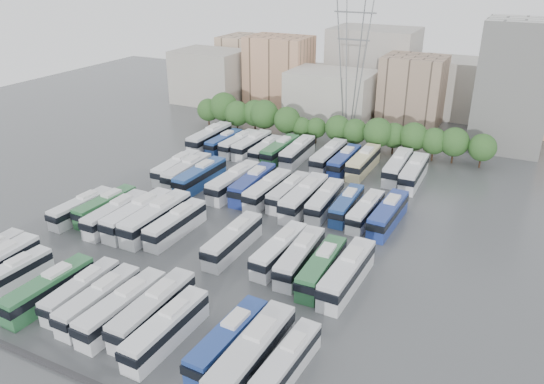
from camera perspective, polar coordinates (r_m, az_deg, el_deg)
The scene contains 51 objects.
ground at distance 79.84m, azimuth -5.16°, elevation -3.78°, with size 220.00×220.00×0.00m, color #424447.
parapet at distance 59.27m, azimuth -22.76°, elevation -16.77°, with size 56.00×0.50×0.50m, color #2D2D30.
tree_line at distance 114.02m, azimuth 5.15°, elevation 7.29°, with size 66.05×7.88×8.42m.
city_buildings at distance 142.12m, azimuth 7.60°, elevation 12.01°, with size 102.00×35.00×20.00m.
apartment_tower at distance 120.12m, azimuth 24.62°, elevation 10.35°, with size 14.00×14.00×26.00m, color silver.
electricity_pylon at distance 116.80m, azimuth 8.68°, elevation 14.72°, with size 9.00×6.91×33.83m.
bus_r0_s2 at distance 72.45m, azimuth -26.29°, elevation -8.06°, with size 2.92×11.04×3.43m.
bus_r0_s4 at distance 67.67m, azimuth -22.88°, elevation -9.58°, with size 3.06×12.04×3.75m.
bus_r0_s5 at distance 66.27m, azimuth -19.80°, elevation -9.94°, with size 2.73×11.10×3.46m.
bus_r0_s6 at distance 63.89m, azimuth -18.10°, elevation -10.96°, with size 2.59×11.58×3.63m.
bus_r0_s7 at distance 61.78m, azimuth -15.78°, elevation -11.84°, with size 3.08×12.37×3.86m.
bus_r0_s8 at distance 60.61m, azimuth -12.64°, elevation -12.19°, with size 2.78×12.59×3.95m.
bus_r0_s9 at distance 57.78m, azimuth -11.27°, elevation -14.21°, with size 2.89×12.04×3.76m.
bus_r0_s11 at distance 55.50m, azimuth -4.73°, elevation -15.60°, with size 3.14×12.08×3.76m.
bus_r0_s12 at distance 53.40m, azimuth -2.19°, elevation -17.06°, with size 3.22×13.64×4.26m.
bus_r0_s13 at distance 53.25m, azimuth 1.63°, elevation -17.81°, with size 2.90×10.90×3.39m.
bus_r1_s0 at distance 86.63m, azimuth -19.79°, elevation -1.58°, with size 3.02×11.40×3.54m.
bus_r1_s1 at distance 85.93m, azimuth -17.45°, elevation -1.44°, with size 3.00×11.55×3.59m.
bus_r1_s2 at distance 82.70m, azimuth -16.45°, elevation -2.25°, with size 2.73×12.17×3.81m.
bus_r1_s3 at distance 81.21m, azimuth -14.19°, elevation -2.34°, with size 3.11×13.36×4.18m.
bus_r1_s4 at distance 79.54m, azimuth -12.34°, elevation -2.68°, with size 3.07×13.71×4.29m.
bus_r1_s5 at distance 77.76m, azimuth -10.30°, elevation -3.36°, with size 2.77×12.07×3.78m.
bus_r1_s8 at distance 72.46m, azimuth -4.22°, elevation -5.14°, with size 2.69×12.30×3.86m.
bus_r1_s10 at distance 70.09m, azimuth 0.83°, elevation -6.22°, with size 3.07×11.97×3.73m.
bus_r1_s11 at distance 68.57m, azimuth 3.03°, elevation -6.96°, with size 3.20×12.27×3.82m.
bus_r1_s12 at distance 66.66m, azimuth 5.38°, elevation -8.06°, with size 2.94×12.10×3.78m.
bus_r1_s13 at distance 65.61m, azimuth 8.09°, elevation -8.62°, with size 3.18×13.16×4.11m.
bus_r2_s1 at distance 98.16m, azimuth -10.21°, elevation 2.63°, with size 3.08×12.32×3.84m.
bus_r2_s2 at distance 95.83m, azimuth -9.09°, elevation 2.21°, with size 3.14×12.69×3.96m.
bus_r2_s3 at distance 93.32m, azimuth -7.73°, elevation 1.70°, with size 3.13×12.86×4.01m.
bus_r2_s5 at distance 90.30m, azimuth -4.15°, elevation 1.13°, with size 3.37×13.37×4.16m.
bus_r2_s6 at distance 89.37m, azimuth -2.08°, elevation 0.90°, with size 3.32×13.11×4.09m.
bus_r2_s7 at distance 87.34m, azimuth -0.46°, elevation 0.28°, with size 3.08×12.50×3.90m.
bus_r2_s8 at distance 86.77m, azimuth 1.81°, elevation 0.03°, with size 2.82×11.91×3.72m.
bus_r2_s9 at distance 84.29m, azimuth 3.47°, elevation -0.55°, with size 2.99×13.67×4.29m.
bus_r2_s10 at distance 84.10m, azimuth 5.70°, elevation -0.88°, with size 3.12×12.11×3.77m.
bus_r2_s11 at distance 83.30m, azimuth 8.04°, elevation -1.36°, with size 2.79×11.27×3.51m.
bus_r2_s12 at distance 81.75m, azimuth 10.04°, elevation -2.01°, with size 2.83×11.35×3.54m.
bus_r2_s13 at distance 80.96m, azimuth 12.39°, elevation -2.32°, with size 3.17×12.72×3.96m.
bus_r3_s0 at distance 112.83m, azimuth -6.72°, elevation 5.82°, with size 3.04×13.61×4.26m.
bus_r3_s1 at distance 111.09m, azimuth -5.19°, elevation 5.39°, with size 2.75×11.20×3.50m.
bus_r3_s2 at distance 109.88m, azimuth -3.59°, elevation 5.27°, with size 3.08×11.74×3.65m.
bus_r3_s3 at distance 108.62m, azimuth -2.16°, elevation 5.12°, with size 3.01×12.25×3.82m.
bus_r3_s4 at distance 106.46m, azimuth -0.68°, elevation 4.63°, with size 2.61×11.09×3.46m.
bus_r3_s5 at distance 105.44m, azimuth 0.91°, elevation 4.56°, with size 2.94×12.45×3.89m.
bus_r3_s6 at distance 104.37m, azimuth 2.77°, elevation 4.35°, with size 3.30×12.87×4.01m.
bus_r3_s8 at distance 102.33m, azimuth 6.12°, elevation 3.86°, with size 2.86×13.09×4.11m.
bus_r3_s9 at distance 100.76m, azimuth 7.79°, elevation 3.35°, with size 2.73×12.13×3.80m.
bus_r3_s10 at distance 100.46m, azimuth 9.80°, elevation 3.23°, with size 2.89×12.97×4.06m.
bus_r3_s12 at distance 99.32m, azimuth 13.36°, elevation 2.68°, with size 3.17×13.08×4.08m.
bus_r3_s13 at distance 97.28m, azimuth 15.00°, elevation 2.05°, with size 3.10×13.16×4.11m.
Camera 1 is at (37.90, -59.58, 37.26)m, focal length 35.00 mm.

